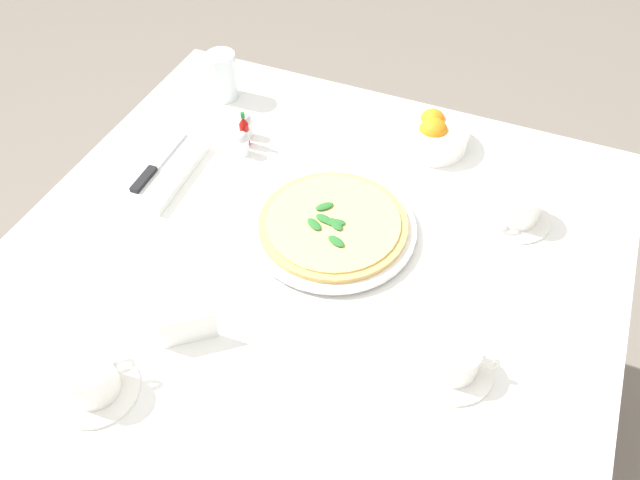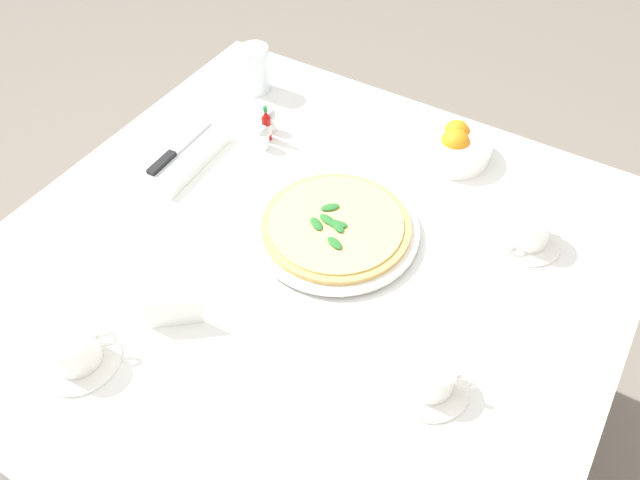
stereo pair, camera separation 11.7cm
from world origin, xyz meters
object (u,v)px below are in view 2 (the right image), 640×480
(pizza_plate, at_px, (336,230))
(coffee_cup_far_right, at_px, (431,376))
(salt_shaker, at_px, (270,121))
(pepper_shaker, at_px, (263,138))
(water_glass_near_right, at_px, (256,71))
(napkin_folded, at_px, (177,155))
(coffee_cup_left_edge, at_px, (75,350))
(dinner_knife, at_px, (177,149))
(pizza, at_px, (336,225))
(citrus_bowl, at_px, (455,146))
(coffee_cup_right_edge, at_px, (529,230))
(hot_sauce_bottle, at_px, (266,126))
(menu_card, at_px, (174,314))

(pizza_plate, height_order, coffee_cup_far_right, coffee_cup_far_right)
(salt_shaker, distance_m, pepper_shaker, 0.06)
(water_glass_near_right, height_order, salt_shaker, water_glass_near_right)
(napkin_folded, bearing_deg, coffee_cup_left_edge, -161.36)
(coffee_cup_far_right, distance_m, dinner_knife, 0.71)
(pizza, bearing_deg, pizza_plate, -26.38)
(water_glass_near_right, distance_m, salt_shaker, 0.16)
(coffee_cup_left_edge, xyz_separation_m, pepper_shaker, (0.59, 0.05, -0.01))
(pizza_plate, height_order, citrus_bowl, citrus_bowl)
(coffee_cup_right_edge, height_order, salt_shaker, coffee_cup_right_edge)
(napkin_folded, relative_size, citrus_bowl, 1.51)
(coffee_cup_far_right, distance_m, pepper_shaker, 0.64)
(water_glass_near_right, relative_size, dinner_knife, 0.57)
(coffee_cup_left_edge, bearing_deg, pepper_shaker, 5.01)
(pizza_plate, height_order, hot_sauce_bottle, hot_sauce_bottle)
(coffee_cup_far_right, relative_size, menu_card, 1.81)
(citrus_bowl, distance_m, hot_sauce_bottle, 0.40)
(pizza, xyz_separation_m, menu_card, (-0.31, 0.12, 0.01))
(salt_shaker, distance_m, menu_card, 0.53)
(water_glass_near_right, distance_m, citrus_bowl, 0.49)
(pizza_plate, relative_size, coffee_cup_left_edge, 2.38)
(water_glass_near_right, xyz_separation_m, napkin_folded, (-0.29, -0.00, -0.04))
(water_glass_near_right, distance_m, dinner_knife, 0.29)
(napkin_folded, bearing_deg, coffee_cup_far_right, -110.94)
(pizza_plate, relative_size, pizza, 1.12)
(hot_sauce_bottle, distance_m, menu_card, 0.50)
(pizza, xyz_separation_m, coffee_cup_right_edge, (0.17, -0.31, 0.01))
(pizza_plate, height_order, salt_shaker, salt_shaker)
(napkin_folded, xyz_separation_m, pepper_shaker, (0.12, -0.13, 0.02))
(coffee_cup_far_right, bearing_deg, citrus_bowl, 19.45)
(napkin_folded, relative_size, salt_shaker, 4.03)
(menu_card, bearing_deg, coffee_cup_right_edge, -170.62)
(pizza, bearing_deg, coffee_cup_right_edge, -61.80)
(citrus_bowl, bearing_deg, hot_sauce_bottle, 113.01)
(coffee_cup_far_right, bearing_deg, water_glass_near_right, 53.01)
(salt_shaker, xyz_separation_m, pepper_shaker, (-0.06, -0.02, 0.00))
(water_glass_near_right, bearing_deg, pepper_shaker, -141.28)
(coffee_cup_far_right, height_order, menu_card, menu_card)
(coffee_cup_right_edge, relative_size, napkin_folded, 0.57)
(hot_sauce_bottle, bearing_deg, coffee_cup_left_edge, -174.29)
(hot_sauce_bottle, relative_size, pepper_shaker, 1.48)
(hot_sauce_bottle, distance_m, pepper_shaker, 0.03)
(coffee_cup_far_right, bearing_deg, coffee_cup_left_edge, 116.54)
(coffee_cup_left_edge, height_order, hot_sauce_bottle, hot_sauce_bottle)
(dinner_knife, bearing_deg, pizza_plate, -94.69)
(coffee_cup_left_edge, height_order, water_glass_near_right, water_glass_near_right)
(coffee_cup_right_edge, xyz_separation_m, hot_sauce_bottle, (0.00, 0.58, 0.00))
(napkin_folded, height_order, hot_sauce_bottle, hot_sauce_bottle)
(pizza, bearing_deg, citrus_bowl, -16.77)
(coffee_cup_left_edge, bearing_deg, hot_sauce_bottle, 5.71)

